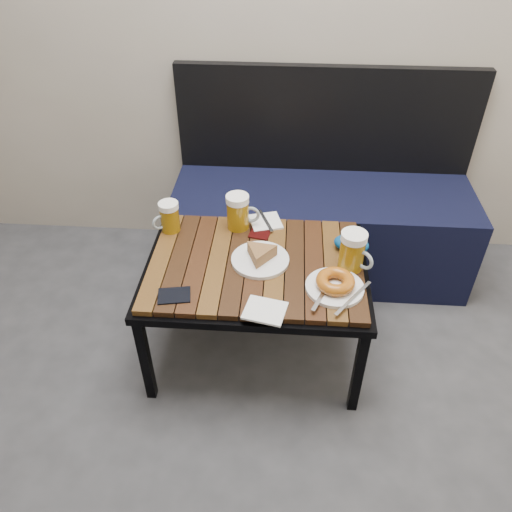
# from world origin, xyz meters

# --- Properties ---
(bench) EXTENTS (1.40, 0.50, 0.95)m
(bench) POSITION_xyz_m (0.26, 1.76, 0.27)
(bench) COLOR black
(bench) RESTS_ON ground
(cafe_table) EXTENTS (0.84, 0.62, 0.47)m
(cafe_table) POSITION_xyz_m (-0.01, 1.18, 0.43)
(cafe_table) COLOR black
(cafe_table) RESTS_ON ground
(beer_mug_left) EXTENTS (0.12, 0.11, 0.13)m
(beer_mug_left) POSITION_xyz_m (-0.38, 1.36, 0.54)
(beer_mug_left) COLOR #8D630B
(beer_mug_left) RESTS_ON cafe_table
(beer_mug_centre) EXTENTS (0.14, 0.09, 0.15)m
(beer_mug_centre) POSITION_xyz_m (-0.10, 1.40, 0.55)
(beer_mug_centre) COLOR #8D630B
(beer_mug_centre) RESTS_ON cafe_table
(beer_mug_right) EXTENTS (0.14, 0.13, 0.15)m
(beer_mug_right) POSITION_xyz_m (0.34, 1.17, 0.55)
(beer_mug_right) COLOR #8D630B
(beer_mug_right) RESTS_ON cafe_table
(plate_pie) EXTENTS (0.22, 0.22, 0.06)m
(plate_pie) POSITION_xyz_m (0.00, 1.18, 0.50)
(plate_pie) COLOR white
(plate_pie) RESTS_ON cafe_table
(plate_bagel) EXTENTS (0.23, 0.25, 0.06)m
(plate_bagel) POSITION_xyz_m (0.27, 1.05, 0.50)
(plate_bagel) COLOR white
(plate_bagel) RESTS_ON cafe_table
(napkin_left) EXTENTS (0.15, 0.16, 0.01)m
(napkin_left) POSITION_xyz_m (0.01, 1.44, 0.48)
(napkin_left) COLOR white
(napkin_left) RESTS_ON cafe_table
(napkin_right) EXTENTS (0.16, 0.14, 0.01)m
(napkin_right) POSITION_xyz_m (0.03, 0.92, 0.48)
(napkin_right) COLOR white
(napkin_right) RESTS_ON cafe_table
(passport_navy) EXTENTS (0.12, 0.10, 0.01)m
(passport_navy) POSITION_xyz_m (-0.28, 0.97, 0.47)
(passport_navy) COLOR black
(passport_navy) RESTS_ON cafe_table
(passport_burgundy) EXTENTS (0.10, 0.13, 0.01)m
(passport_burgundy) POSITION_xyz_m (-0.01, 1.37, 0.47)
(passport_burgundy) COLOR black
(passport_burgundy) RESTS_ON cafe_table
(knit_pouch) EXTENTS (0.15, 0.12, 0.06)m
(knit_pouch) POSITION_xyz_m (0.35, 1.28, 0.50)
(knit_pouch) COLOR navy
(knit_pouch) RESTS_ON cafe_table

